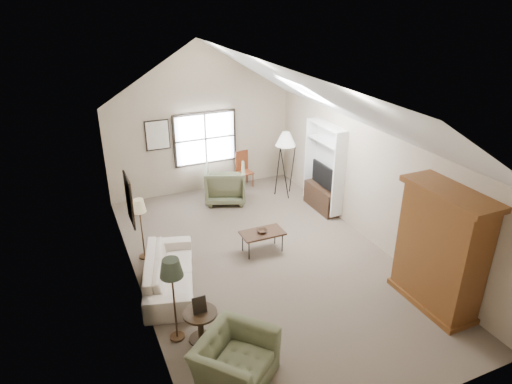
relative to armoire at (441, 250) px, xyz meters
name	(u,v)px	position (x,y,z in m)	size (l,w,h in m)	color
room_shell	(265,107)	(-2.18, 2.40, 2.11)	(5.01, 8.01, 4.00)	#716251
window	(205,138)	(-2.08, 6.36, 0.35)	(1.72, 0.08, 1.42)	black
skylight	(305,90)	(-0.88, 3.30, 2.12)	(0.80, 1.20, 0.52)	white
wall_art	(144,165)	(-4.06, 4.34, 0.63)	(1.97, 3.71, 0.88)	black
armoire	(441,250)	(0.00, 0.00, 0.00)	(0.60, 1.50, 2.20)	brown
tv_alcove	(324,166)	(0.16, 4.00, 0.05)	(0.32, 1.30, 2.10)	white
media_console	(321,198)	(0.14, 4.00, -0.80)	(0.34, 1.18, 0.60)	#382316
tv_panel	(323,175)	(0.14, 4.00, -0.18)	(0.05, 0.90, 0.55)	black
sofa	(169,272)	(-4.14, 2.36, -0.78)	(2.16, 0.85, 0.63)	beige
armchair_near	(235,360)	(-3.83, -0.21, -0.74)	(1.10, 0.96, 0.71)	#656B4B
armchair_far	(225,184)	(-1.88, 5.43, -0.63)	(1.01, 1.04, 0.95)	#5D5E42
coffee_table	(262,242)	(-2.04, 2.77, -0.87)	(0.90, 0.50, 0.46)	#3E2719
bowl	(262,231)	(-2.04, 2.77, -0.61)	(0.22, 0.22, 0.05)	#3B2218
side_table	(201,326)	(-4.04, 0.76, -0.83)	(0.54, 0.54, 0.54)	#312214
side_chair	(245,169)	(-1.06, 6.10, -0.60)	(0.39, 0.39, 0.99)	brown
tripod_lamp	(285,164)	(-0.33, 5.11, -0.20)	(0.52, 0.52, 1.79)	silver
dark_lamp	(174,299)	(-4.38, 0.96, -0.35)	(0.36, 0.36, 1.51)	black
tan_lamp	(142,228)	(-4.38, 3.56, -0.42)	(0.27, 0.27, 1.36)	tan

